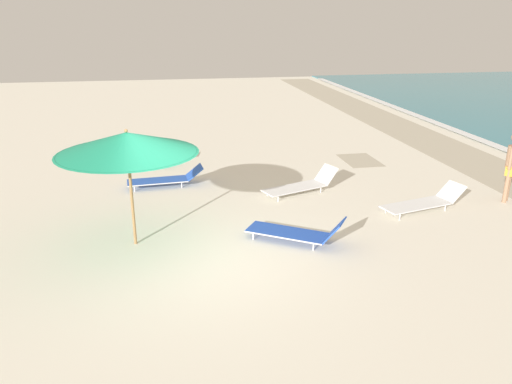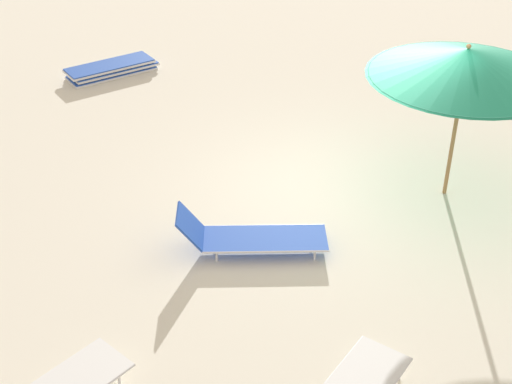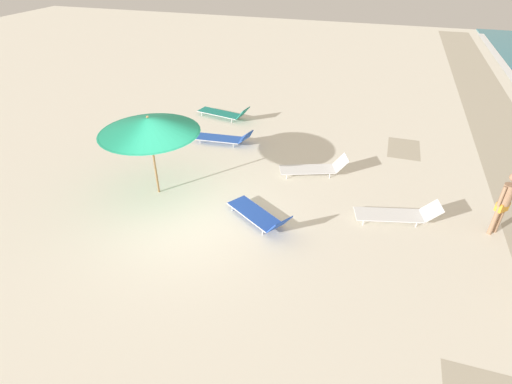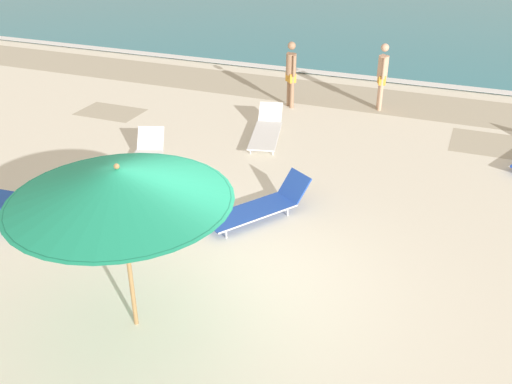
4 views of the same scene
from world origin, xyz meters
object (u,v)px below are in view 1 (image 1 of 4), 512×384
at_px(sun_lounger_beside_umbrella, 424,202).
at_px(sun_lounger_mid_beach_pair_a, 166,179).
at_px(sun_lounger_near_water_right, 297,232).
at_px(beachgoer_wading_adult, 511,163).
at_px(beach_umbrella, 127,143).
at_px(sun_lounger_near_water_left, 301,185).
at_px(sun_lounger_mid_beach_solo, 136,159).

xyz_separation_m(sun_lounger_beside_umbrella, sun_lounger_mid_beach_pair_a, (-2.99, -6.11, -0.00)).
xyz_separation_m(sun_lounger_near_water_right, beachgoer_wading_adult, (-1.40, 5.84, 0.78)).
distance_m(beach_umbrella, sun_lounger_mid_beach_pair_a, 4.19).
bearing_deg(sun_lounger_near_water_right, sun_lounger_near_water_left, -163.69).
height_order(sun_lounger_beside_umbrella, sun_lounger_mid_beach_solo, sun_lounger_mid_beach_solo).
bearing_deg(sun_lounger_near_water_left, sun_lounger_mid_beach_pair_a, -129.32).
height_order(beach_umbrella, sun_lounger_near_water_left, beach_umbrella).
relative_size(sun_lounger_beside_umbrella, sun_lounger_mid_beach_pair_a, 1.08).
bearing_deg(sun_lounger_mid_beach_pair_a, sun_lounger_beside_umbrella, 59.47).
bearing_deg(beachgoer_wading_adult, sun_lounger_near_water_right, -30.02).
height_order(sun_lounger_near_water_right, sun_lounger_mid_beach_pair_a, sun_lounger_near_water_right).
relative_size(sun_lounger_beside_umbrella, sun_lounger_mid_beach_solo, 0.97).
bearing_deg(beachgoer_wading_adult, sun_lounger_mid_beach_solo, -71.64).
xyz_separation_m(sun_lounger_near_water_left, sun_lounger_mid_beach_solo, (-3.45, -4.43, -0.00)).
bearing_deg(sun_lounger_near_water_left, sun_lounger_near_water_right, -37.40).
bearing_deg(sun_lounger_mid_beach_pair_a, sun_lounger_mid_beach_solo, -162.64).
bearing_deg(beachgoer_wading_adult, sun_lounger_near_water_left, -61.11).
bearing_deg(sun_lounger_beside_umbrella, sun_lounger_mid_beach_solo, -140.74).
xyz_separation_m(beach_umbrella, sun_lounger_mid_beach_solo, (-5.89, -0.22, -1.92)).
relative_size(beach_umbrella, sun_lounger_mid_beach_pair_a, 1.31).
relative_size(sun_lounger_near_water_left, sun_lounger_near_water_right, 1.08).
bearing_deg(sun_lounger_near_water_left, beach_umbrella, -80.20).
bearing_deg(sun_lounger_mid_beach_pair_a, sun_lounger_near_water_right, 27.74).
height_order(sun_lounger_near_water_right, beachgoer_wading_adult, beachgoer_wading_adult).
xyz_separation_m(sun_lounger_beside_umbrella, sun_lounger_near_water_right, (1.19, -3.48, 0.01)).
distance_m(beach_umbrella, sun_lounger_near_water_left, 5.24).
bearing_deg(sun_lounger_mid_beach_solo, sun_lounger_mid_beach_pair_a, 32.67).
relative_size(beach_umbrella, sun_lounger_mid_beach_solo, 1.19).
relative_size(beach_umbrella, sun_lounger_beside_umbrella, 1.22).
distance_m(sun_lounger_near_water_left, sun_lounger_near_water_right, 3.10).
distance_m(sun_lounger_mid_beach_solo, beachgoer_wading_adult, 10.65).
xyz_separation_m(beach_umbrella, sun_lounger_mid_beach_pair_a, (-3.66, 0.67, -1.92)).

